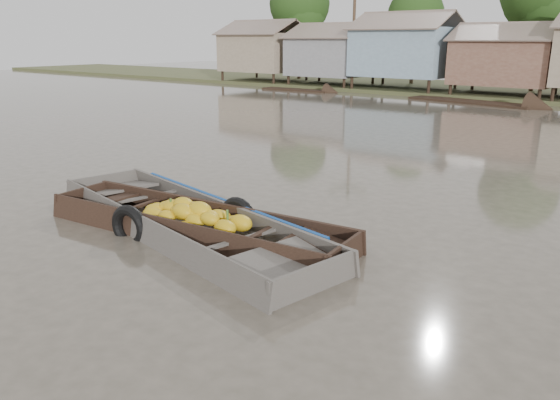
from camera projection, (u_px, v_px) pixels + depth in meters
The scene contains 3 objects.
ground at pixel (214, 254), 9.52m from camera, with size 120.00×120.00×0.00m, color #4D473B.
banana_boat at pixel (190, 223), 10.47m from camera, with size 6.60×2.21×0.91m.
viewer_boat at pixel (186, 228), 10.63m from camera, with size 7.61×3.32×0.59m.
Camera 1 is at (6.33, -6.30, 3.61)m, focal length 35.00 mm.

